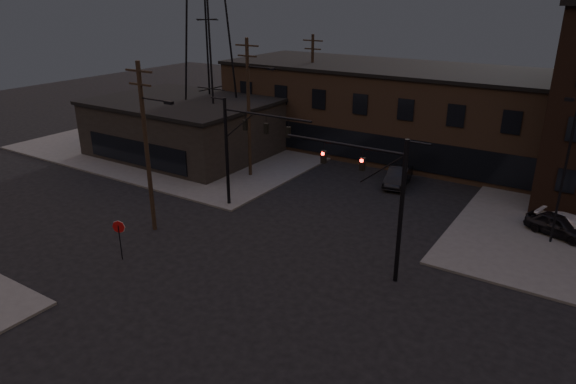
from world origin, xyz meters
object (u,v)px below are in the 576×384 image
object	(u,v)px
traffic_signal_near	(382,193)
traffic_signal_far	(241,142)
parked_car_lot_b	(571,226)
parked_car_lot_a	(559,225)
stop_sign	(119,231)
car_crossing	(398,176)

from	to	relation	value
traffic_signal_near	traffic_signal_far	distance (m)	12.57
traffic_signal_near	parked_car_lot_b	world-z (taller)	traffic_signal_near
parked_car_lot_a	traffic_signal_near	bearing A→B (deg)	164.07
traffic_signal_far	stop_sign	bearing A→B (deg)	-97.32
parked_car_lot_b	car_crossing	bearing A→B (deg)	89.83
traffic_signal_far	parked_car_lot_a	distance (m)	21.61
traffic_signal_near	stop_sign	bearing A→B (deg)	-154.10
parked_car_lot_a	parked_car_lot_b	bearing A→B (deg)	-32.80
traffic_signal_near	traffic_signal_far	xyz separation A→B (m)	(-12.07, 3.50, 0.08)
parked_car_lot_b	car_crossing	world-z (taller)	car_crossing
parked_car_lot_a	traffic_signal_far	bearing A→B (deg)	130.22
parked_car_lot_a	parked_car_lot_b	size ratio (longest dim) A/B	0.94
parked_car_lot_a	stop_sign	bearing A→B (deg)	149.33
parked_car_lot_b	traffic_signal_near	bearing A→B (deg)	156.11
stop_sign	traffic_signal_near	bearing A→B (deg)	25.90
traffic_signal_near	car_crossing	world-z (taller)	traffic_signal_near
stop_sign	parked_car_lot_a	xyz separation A→B (m)	(21.21, 17.22, -1.00)
traffic_signal_near	parked_car_lot_a	size ratio (longest dim) A/B	1.97
traffic_signal_near	parked_car_lot_b	bearing A→B (deg)	52.80
traffic_signal_far	parked_car_lot_b	world-z (taller)	traffic_signal_far
parked_car_lot_b	parked_car_lot_a	bearing A→B (deg)	140.26
traffic_signal_far	car_crossing	size ratio (longest dim) A/B	1.77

